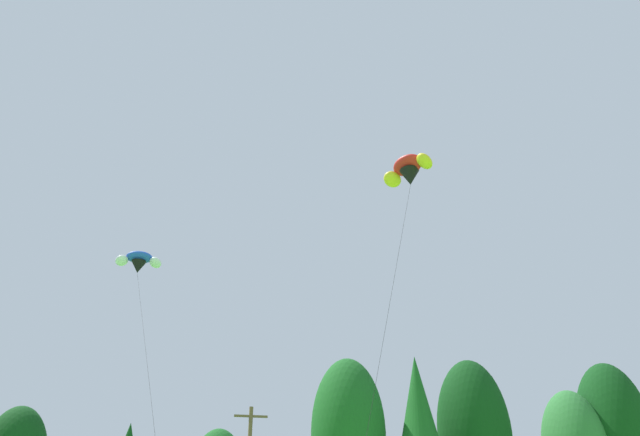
% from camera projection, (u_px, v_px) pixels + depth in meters
% --- Properties ---
extents(treeline_tree_h, '(5.69, 5.69, 14.42)m').
position_uv_depth(treeline_tree_h, '(348.00, 433.00, 45.91)').
color(treeline_tree_h, '#472D19').
rests_on(treeline_tree_h, ground_plane).
extents(treeline_tree_i, '(4.77, 4.77, 14.43)m').
position_uv_depth(treeline_tree_i, '(419.00, 427.00, 45.34)').
color(treeline_tree_i, '#472D19').
rests_on(treeline_tree_i, ground_plane).
extents(treeline_tree_j, '(5.82, 5.82, 14.87)m').
position_uv_depth(treeline_tree_j, '(474.00, 434.00, 48.08)').
color(treeline_tree_j, '#472D19').
rests_on(treeline_tree_j, ground_plane).
extents(treeline_tree_l, '(5.81, 5.81, 14.84)m').
position_uv_depth(treeline_tree_l, '(616.00, 436.00, 48.86)').
color(treeline_tree_l, '#472D19').
rests_on(treeline_tree_l, ground_plane).
extents(parafoil_kite_high_blue_white, '(6.65, 20.96, 20.13)m').
position_uv_depth(parafoil_kite_high_blue_white, '(139.00, 262.00, 47.25)').
color(parafoil_kite_high_blue_white, blue).
extents(parafoil_kite_mid_red_yellow, '(6.87, 8.05, 19.81)m').
position_uv_depth(parafoil_kite_mid_red_yellow, '(408.00, 171.00, 33.97)').
color(parafoil_kite_mid_red_yellow, red).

